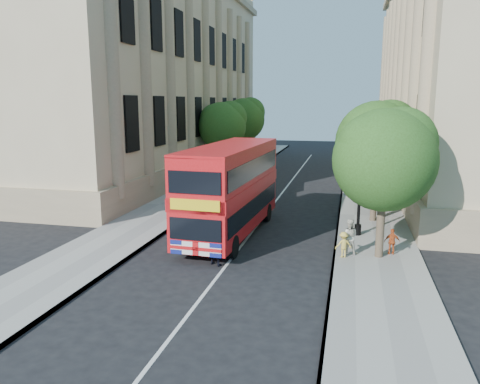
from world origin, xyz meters
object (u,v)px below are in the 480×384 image
Objects in this scene: box_van at (235,176)px; police_constable at (215,240)px; double_decker_bus at (231,187)px; lamp_post at (360,185)px; woman_pedestrian at (349,237)px.

police_constable is at bearing -84.79° from box_van.
police_constable is (0.46, -4.19, -1.31)m from double_decker_bus.
lamp_post is 5.96m from double_decker_bus.
box_van is 3.83× the size of woman_pedestrian.
lamp_post is 0.92× the size of box_van.
police_constable is 1.37× the size of woman_pedestrian.
double_decker_bus reaches higher than police_constable.
lamp_post is at bearing -47.58° from box_van.
lamp_post is 3.40m from woman_pedestrian.
box_van is (-1.80, 7.93, -0.79)m from double_decker_bus.
police_constable is (2.26, -12.12, -0.52)m from box_van.
double_decker_bus is at bearing -82.59° from box_van.
lamp_post reaches higher than police_constable.
woman_pedestrian is (-0.40, -2.95, -1.66)m from lamp_post.
police_constable is (-5.42, -5.15, -1.51)m from lamp_post.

